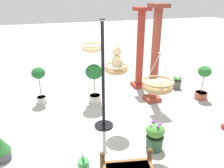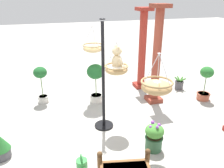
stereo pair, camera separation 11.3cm
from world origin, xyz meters
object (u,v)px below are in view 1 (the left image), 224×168
Objects in this scene: watering_can at (84,164)px; potted_plant_tall_leafy at (177,83)px; potted_plant_bushy_green at (0,147)px; display_pole_central at (103,97)px; hanging_basket_left_high at (91,48)px; teddy_bear at (117,59)px; potted_plant_fern_front at (94,78)px; hanging_basket_with_teddy at (116,69)px; potted_plant_flowering_red at (155,136)px; potted_plant_trailing_ivy at (39,81)px; potted_plant_small_succulent at (203,81)px; hanging_basket_right_low at (158,86)px; greenhouse_pillar_right at (155,58)px; greenhouse_pillar_far_back at (140,51)px.

potted_plant_tall_leafy is at bearing 126.03° from watering_can.
potted_plant_bushy_green reaches higher than potted_plant_tall_leafy.
display_pole_central is 1.54m from hanging_basket_left_high.
display_pole_central reaches higher than teddy_bear.
potted_plant_fern_front is at bearing 161.39° from watering_can.
hanging_basket_with_teddy is (0.15, 0.25, 0.68)m from display_pole_central.
watering_can is at bearing -85.23° from potted_plant_flowering_red.
potted_plant_trailing_ivy is at bearing -139.44° from teddy_bear.
potted_plant_small_succulent reaches higher than watering_can.
display_pole_central is 3.29m from potted_plant_tall_leafy.
potted_plant_small_succulent is at bearing 75.23° from potted_plant_trailing_ivy.
potted_plant_trailing_ivy is (-2.85, -2.07, 0.35)m from potted_plant_flowering_red.
potted_plant_fern_front is (-1.47, -0.15, -0.94)m from teddy_bear.
watering_can is (2.97, 0.61, -0.55)m from potted_plant_trailing_ivy.
hanging_basket_left_high reaches higher than hanging_basket_right_low.
display_pole_central is 4.90× the size of teddy_bear.
potted_plant_tall_leafy is 0.40× the size of potted_plant_trailing_ivy.
greenhouse_pillar_right reaches higher than greenhouse_pillar_far_back.
teddy_bear is at bearing -161.80° from hanging_basket_right_low.
hanging_basket_left_high reaches higher than potted_plant_flowering_red.
hanging_basket_right_low is at bearing -19.94° from greenhouse_pillar_far_back.
display_pole_central is 2.20× the size of potted_plant_fern_front.
greenhouse_pillar_right is at bearing -102.80° from potted_plant_small_succulent.
potted_plant_flowering_red is 3.54m from potted_plant_trailing_ivy.
potted_plant_tall_leafy is at bearing 92.08° from potted_plant_fern_front.
teddy_bear is at bearing -35.57° from greenhouse_pillar_far_back.
hanging_basket_left_high is 0.25× the size of greenhouse_pillar_right.
hanging_basket_left_high is at bearing -164.49° from potted_plant_flowering_red.
watering_can is at bearing -53.97° from potted_plant_tall_leafy.
hanging_basket_right_low reaches higher than potted_plant_small_succulent.
greenhouse_pillar_right is 2.39× the size of potted_plant_fern_front.
greenhouse_pillar_far_back is 1.62m from potted_plant_tall_leafy.
potted_plant_trailing_ivy reaches higher than potted_plant_tall_leafy.
hanging_basket_left_high is at bearing -172.73° from hanging_basket_with_teddy.
potted_plant_bushy_green is at bearing -69.40° from potted_plant_tall_leafy.
potted_plant_bushy_green is (0.33, -2.43, -1.40)m from teddy_bear.
greenhouse_pillar_right reaches higher than potted_plant_bushy_green.
potted_plant_flowering_red is 1.17× the size of potted_plant_bushy_green.
potted_plant_small_succulent reaches higher than potted_plant_bushy_green.
greenhouse_pillar_right reaches higher than hanging_basket_with_teddy.
greenhouse_pillar_right is 1.71m from potted_plant_tall_leafy.
watering_can is at bearing -49.42° from greenhouse_pillar_right.
greenhouse_pillar_right is at bearing 152.56° from hanging_basket_right_low.
potted_plant_fern_front is (-0.44, -1.60, -0.57)m from greenhouse_pillar_right.
potted_plant_flowering_red is (0.96, 0.48, -1.14)m from hanging_basket_with_teddy.
hanging_basket_right_low reaches higher than watering_can.
hanging_basket_right_low is 0.71× the size of potted_plant_small_succulent.
potted_plant_fern_front reaches higher than watering_can.
hanging_basket_with_teddy is 0.61× the size of potted_plant_fern_front.
potted_plant_flowering_red is 0.61× the size of potted_plant_small_succulent.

